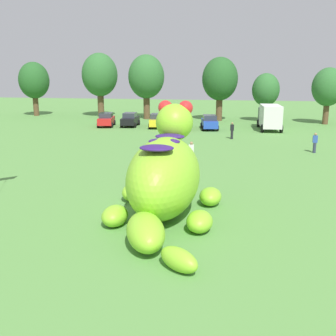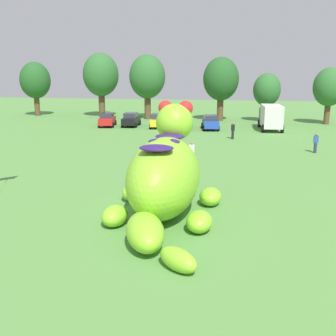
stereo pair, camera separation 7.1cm
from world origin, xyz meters
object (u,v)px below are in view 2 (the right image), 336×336
car_red (107,120)px  car_orange (184,122)px  giant_inflatable_creature (164,176)px  car_yellow (158,121)px  spectator_near_inflatable (233,131)px  spectator_by_cars (176,168)px  box_truck (271,116)px  spectator_wandering (316,143)px  car_black (131,119)px  car_blue (210,122)px  spectator_mid_field (192,153)px

car_red → car_orange: same height
giant_inflatable_creature → car_red: 32.86m
giant_inflatable_creature → car_yellow: giant_inflatable_creature is taller
spectator_near_inflatable → spectator_by_cars: same height
giant_inflatable_creature → box_truck: giant_inflatable_creature is taller
spectator_wandering → car_yellow: bearing=141.3°
car_red → spectator_by_cars: bearing=-62.1°
giant_inflatable_creature → spectator_near_inflatable: giant_inflatable_creature is taller
car_yellow → spectator_wandering: 20.92m
car_black → giant_inflatable_creature: bearing=-71.7°
car_blue → spectator_by_cars: size_ratio=2.53×
car_black → spectator_wandering: 24.15m
car_black → car_blue: size_ratio=0.97×
spectator_near_inflatable → spectator_wandering: same height
car_yellow → spectator_wandering: car_yellow is taller
car_blue → car_black: bearing=173.9°
car_black → car_yellow: (3.60, -0.57, 0.00)m
car_blue → spectator_mid_field: size_ratio=2.53×
car_blue → box_truck: (6.99, 0.99, 0.74)m
car_black → spectator_near_inflatable: car_black is taller
car_black → spectator_by_cars: 26.46m
car_black → spectator_by_cars: size_ratio=2.46×
giant_inflatable_creature → spectator_near_inflatable: size_ratio=5.95×
car_black → spectator_mid_field: 22.26m
giant_inflatable_creature → car_black: 32.38m
car_orange → spectator_near_inflatable: bearing=-47.9°
car_yellow → spectator_by_cars: 24.80m
car_red → spectator_wandering: 26.31m
car_orange → spectator_near_inflatable: car_orange is taller
car_red → spectator_wandering: bearing=-29.7°
car_red → box_truck: box_truck is taller
car_black → car_yellow: same height
car_orange → giant_inflatable_creature: bearing=-83.5°
car_red → spectator_wandering: size_ratio=2.54×
spectator_mid_field → car_red: bearing=124.3°
car_yellow → car_orange: same height
spectator_wandering → box_truck: bearing=102.0°
car_blue → spectator_wandering: size_ratio=2.53×
spectator_by_cars → car_orange: bearing=97.1°
car_orange → spectator_wandering: 18.23m
car_orange → spectator_wandering: (13.10, -12.67, -0.01)m
car_yellow → car_orange: size_ratio=1.02×
car_orange → car_red: bearing=177.9°
car_red → car_blue: bearing=-2.0°
car_yellow → spectator_near_inflatable: car_yellow is taller
car_orange → spectator_mid_field: (3.33, -18.83, -0.01)m
car_blue → box_truck: bearing=8.1°
spectator_by_cars → box_truck: bearing=73.5°
giant_inflatable_creature → spectator_by_cars: bearing=94.1°
giant_inflatable_creature → car_blue: 29.68m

